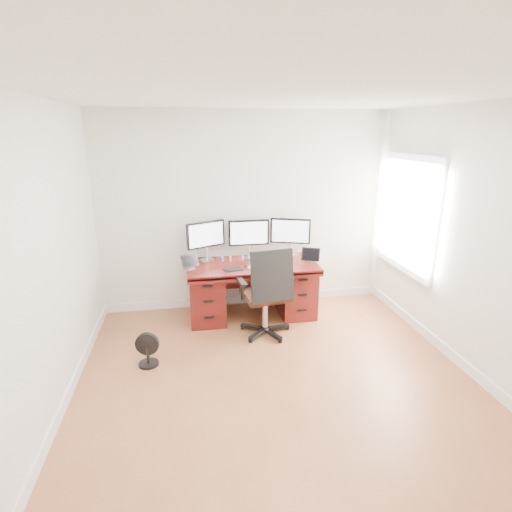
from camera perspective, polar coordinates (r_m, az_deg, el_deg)
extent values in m
plane|color=#915938|center=(4.02, 3.89, -19.59)|extent=(4.50, 4.50, 0.00)
cube|color=white|center=(5.53, -1.34, 6.26)|extent=(4.00, 0.10, 2.70)
cube|color=white|center=(4.32, 31.03, 0.56)|extent=(0.10, 4.50, 2.70)
cube|color=white|center=(5.48, 20.86, 5.56)|extent=(0.04, 1.30, 1.50)
cube|color=white|center=(5.47, 20.68, 5.56)|extent=(0.01, 1.15, 1.35)
cube|color=#4B100F|center=(5.26, -0.56, -1.38)|extent=(1.70, 0.80, 0.05)
cube|color=#4B100F|center=(5.36, -7.03, -5.42)|extent=(0.45, 0.70, 0.70)
cube|color=#4B100F|center=(5.54, 5.61, -4.60)|extent=(0.45, 0.70, 0.70)
cube|color=#370B0A|center=(5.61, -1.05, -2.58)|extent=(0.74, 0.03, 0.40)
cylinder|color=black|center=(5.08, 1.29, -10.46)|extent=(0.68, 0.68, 0.09)
cylinder|color=silver|center=(4.97, 1.31, -7.81)|extent=(0.06, 0.06, 0.43)
cube|color=#34180F|center=(4.88, 1.33, -5.52)|extent=(0.58, 0.56, 0.08)
cube|color=black|center=(4.55, 2.33, -2.86)|extent=(0.50, 0.12, 0.59)
cube|color=black|center=(4.72, -2.01, -3.76)|extent=(0.10, 0.27, 0.03)
cube|color=black|center=(4.90, 4.57, -3.00)|extent=(0.10, 0.27, 0.03)
cylinder|color=black|center=(4.62, -15.06, -14.64)|extent=(0.22, 0.22, 0.03)
cylinder|color=black|center=(4.56, -15.17, -13.53)|extent=(0.04, 0.04, 0.18)
cylinder|color=black|center=(4.50, -15.30, -12.13)|extent=(0.26, 0.10, 0.25)
cube|color=silver|center=(5.45, -7.06, -0.50)|extent=(0.22, 0.20, 0.01)
cylinder|color=silver|center=(5.42, -7.09, 0.35)|extent=(0.04, 0.04, 0.18)
cube|color=black|center=(5.35, -7.20, 3.07)|extent=(0.51, 0.27, 0.35)
cube|color=white|center=(5.33, -7.09, 3.02)|extent=(0.45, 0.22, 0.30)
cube|color=silver|center=(5.50, -1.02, -0.19)|extent=(0.18, 0.14, 0.01)
cylinder|color=silver|center=(5.48, -1.02, 0.66)|extent=(0.04, 0.04, 0.18)
cube|color=black|center=(5.41, -1.04, 3.35)|extent=(0.55, 0.04, 0.35)
cube|color=white|center=(5.39, -1.00, 3.30)|extent=(0.50, 0.01, 0.30)
cube|color=silver|center=(5.61, 4.84, 0.12)|extent=(0.22, 0.19, 0.01)
cylinder|color=silver|center=(5.59, 4.86, 0.95)|extent=(0.04, 0.04, 0.18)
cube|color=black|center=(5.52, 4.93, 3.59)|extent=(0.53, 0.22, 0.35)
cube|color=white|center=(5.50, 4.91, 3.54)|extent=(0.47, 0.18, 0.30)
cube|color=silver|center=(5.14, -9.37, -1.70)|extent=(0.13, 0.12, 0.01)
cube|color=black|center=(5.11, -9.42, -0.71)|extent=(0.24, 0.19, 0.17)
cube|color=silver|center=(5.38, 7.81, -0.76)|extent=(0.12, 0.11, 0.01)
cube|color=black|center=(5.35, 7.85, 0.20)|extent=(0.25, 0.16, 0.17)
cube|color=white|center=(5.06, 0.24, -1.74)|extent=(0.27, 0.20, 0.01)
cube|color=#B6B8BD|center=(5.14, 3.00, -1.47)|extent=(0.15, 0.15, 0.01)
cube|color=black|center=(5.04, -3.28, -1.90)|extent=(0.26, 0.19, 0.01)
cube|color=black|center=(5.20, -0.89, -1.26)|extent=(0.14, 0.10, 0.01)
cylinder|color=#5496EC|center=(5.34, -4.81, -0.57)|extent=(0.03, 0.03, 0.05)
sphere|color=#5496EC|center=(5.33, -4.82, -0.19)|extent=(0.03, 0.03, 0.03)
cylinder|color=#EE7F5E|center=(5.35, -3.68, -0.51)|extent=(0.03, 0.03, 0.05)
sphere|color=#EE7F5E|center=(5.34, -3.69, -0.13)|extent=(0.03, 0.03, 0.03)
cylinder|color=pink|center=(5.37, -1.96, -0.42)|extent=(0.03, 0.03, 0.05)
sphere|color=pink|center=(5.36, -1.96, -0.05)|extent=(0.03, 0.03, 0.03)
cylinder|color=#A575DC|center=(5.40, 0.60, -0.28)|extent=(0.03, 0.03, 0.05)
sphere|color=#A575DC|center=(5.39, 0.60, 0.09)|extent=(0.03, 0.03, 0.03)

